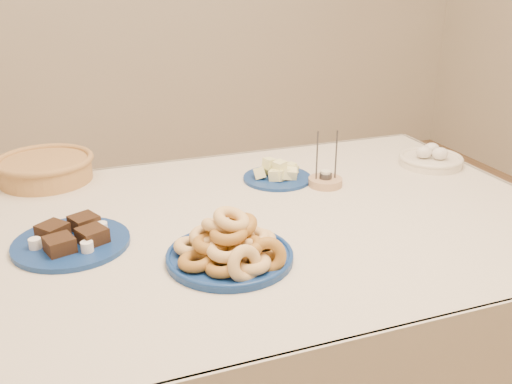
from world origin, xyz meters
The scene contains 7 objects.
dining_table centered at (0.00, 0.00, 0.64)m, with size 1.71×1.11×0.75m.
donut_platter centered at (-0.11, -0.20, 0.79)m, with size 0.34×0.34×0.13m.
melon_plate centered at (0.19, 0.25, 0.77)m, with size 0.23×0.23×0.07m.
brownie_plate centered at (-0.45, 0.01, 0.77)m, with size 0.37×0.37×0.05m.
wicker_basket centered at (-0.50, 0.50, 0.79)m, with size 0.38×0.38×0.08m.
candle_holder centered at (0.30, 0.16, 0.77)m, with size 0.12×0.12×0.17m.
egg_bowl centered at (0.72, 0.20, 0.77)m, with size 0.28×0.28×0.07m.
Camera 1 is at (-0.46, -1.30, 1.39)m, focal length 40.00 mm.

